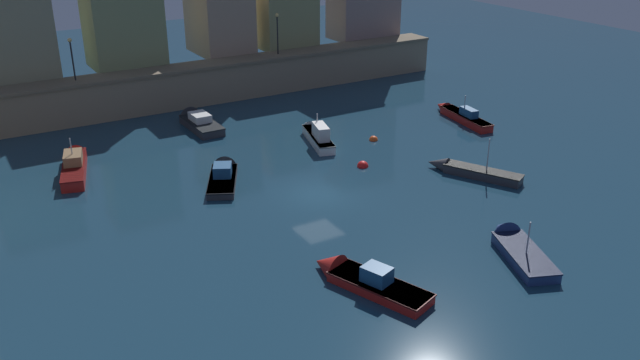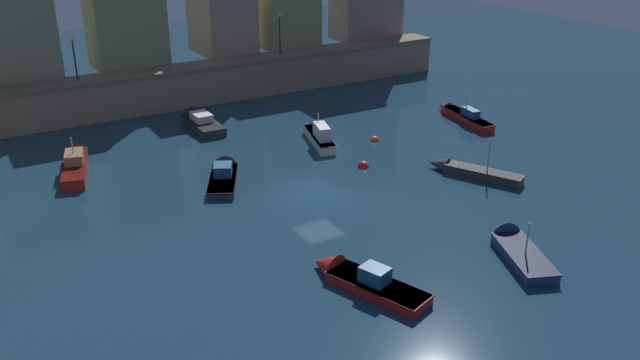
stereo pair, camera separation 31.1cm
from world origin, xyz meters
TOP-DOWN VIEW (x-y plane):
  - ground_plane at (0.00, 0.00)m, footprint 122.66×122.66m
  - quay_wall at (0.00, 21.71)m, footprint 49.94×2.84m
  - old_town_backdrop at (-0.64, 25.48)m, footprint 45.93×6.21m
  - quay_lamp_0 at (-9.04, 21.71)m, footprint 0.32×0.32m
  - quay_lamp_1 at (8.72, 21.71)m, footprint 0.32×0.32m
  - moored_boat_0 at (5.13, -11.10)m, footprint 3.70×5.94m
  - moored_boat_1 at (-3.49, -9.60)m, footprint 3.62×6.47m
  - moored_boat_2 at (-11.75, 11.56)m, footprint 3.14×7.36m
  - moored_boat_3 at (-1.54, 16.01)m, footprint 1.87×6.21m
  - moored_boat_4 at (4.71, 8.18)m, footprint 2.88×6.59m
  - moored_boat_5 at (9.92, -2.41)m, footprint 3.83×6.15m
  - moored_boat_6 at (-3.85, 5.40)m, footprint 4.16×6.08m
  - moored_boat_7 at (17.16, 6.53)m, footprint 2.12×7.25m
  - mooring_buoy_0 at (4.84, 2.33)m, footprint 0.76×0.76m
  - mooring_buoy_1 at (8.42, 6.16)m, footprint 0.65×0.65m

SIDE VIEW (x-z plane):
  - ground_plane at x=0.00m, z-range 0.00..0.00m
  - mooring_buoy_0 at x=4.84m, z-range -0.38..0.38m
  - mooring_buoy_1 at x=8.42m, z-range -0.33..0.33m
  - moored_boat_0 at x=5.13m, z-range -1.08..1.68m
  - moored_boat_6 at x=-3.85m, z-range -0.54..1.18m
  - moored_boat_5 at x=9.92m, z-range -1.15..1.79m
  - moored_boat_1 at x=-3.49m, z-range -0.56..1.22m
  - moored_boat_7 at x=17.16m, z-range -0.77..1.58m
  - moored_boat_3 at x=-1.54m, z-range -0.46..1.28m
  - moored_boat_2 at x=-11.75m, z-range -0.88..1.88m
  - moored_boat_4 at x=4.71m, z-range -0.69..1.73m
  - quay_wall at x=0.00m, z-range 0.01..3.36m
  - quay_lamp_0 at x=-9.04m, z-range 3.90..7.20m
  - quay_lamp_1 at x=8.72m, z-range 3.93..7.54m
  - old_town_backdrop at x=-0.64m, z-range 2.16..11.85m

